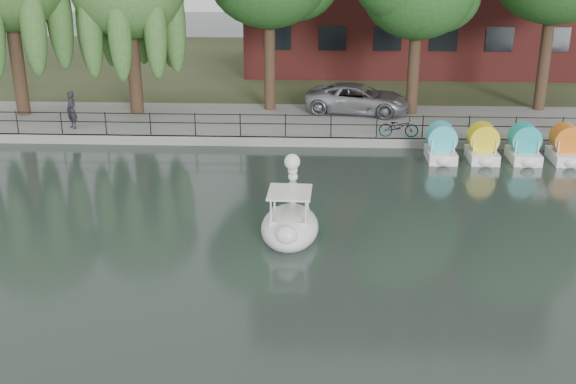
# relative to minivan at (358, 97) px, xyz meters

# --- Properties ---
(ground_plane) EXTENTS (120.00, 120.00, 0.00)m
(ground_plane) POSITION_rel_minivan_xyz_m (-3.38, -17.45, -1.21)
(ground_plane) COLOR #303F38
(promenade) EXTENTS (40.00, 6.00, 0.40)m
(promenade) POSITION_rel_minivan_xyz_m (-3.38, -1.45, -1.01)
(promenade) COLOR gray
(promenade) RESTS_ON ground_plane
(kerb) EXTENTS (40.00, 0.25, 0.40)m
(kerb) POSITION_rel_minivan_xyz_m (-3.38, -4.40, -1.01)
(kerb) COLOR gray
(kerb) RESTS_ON ground_plane
(land_strip) EXTENTS (60.00, 22.00, 0.36)m
(land_strip) POSITION_rel_minivan_xyz_m (-3.38, 12.55, -1.03)
(land_strip) COLOR #47512D
(land_strip) RESTS_ON ground_plane
(railing) EXTENTS (32.00, 0.05, 1.00)m
(railing) POSITION_rel_minivan_xyz_m (-3.38, -4.20, -0.06)
(railing) COLOR black
(railing) RESTS_ON promenade
(minivan) EXTENTS (3.74, 6.22, 1.62)m
(minivan) POSITION_rel_minivan_xyz_m (0.00, 0.00, 0.00)
(minivan) COLOR gray
(minivan) RESTS_ON promenade
(bicycle) EXTENTS (0.67, 1.74, 1.00)m
(bicycle) POSITION_rel_minivan_xyz_m (1.59, -4.10, -0.31)
(bicycle) COLOR gray
(bicycle) RESTS_ON promenade
(pedestrian) EXTENTS (0.85, 0.84, 1.98)m
(pedestrian) POSITION_rel_minivan_xyz_m (-13.15, -3.35, 0.18)
(pedestrian) COLOR black
(pedestrian) RESTS_ON promenade
(swan_boat) EXTENTS (1.91, 3.03, 2.44)m
(swan_boat) POSITION_rel_minivan_xyz_m (-2.80, -13.95, -0.68)
(swan_boat) COLOR white
(swan_boat) RESTS_ON ground_plane
(pedal_boat_row) EXTENTS (7.95, 1.70, 1.40)m
(pedal_boat_row) POSITION_rel_minivan_xyz_m (6.56, -5.99, -0.60)
(pedal_boat_row) COLOR white
(pedal_boat_row) RESTS_ON ground_plane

